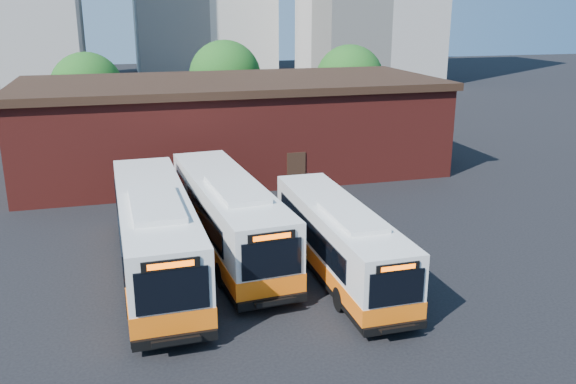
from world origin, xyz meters
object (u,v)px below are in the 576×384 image
object	(u,v)px
bus_midwest	(228,219)
transit_worker	(404,283)
bus_mideast	(339,243)
bus_west	(155,236)

from	to	relation	value
bus_midwest	transit_worker	world-z (taller)	bus_midwest
bus_midwest	bus_mideast	bearing A→B (deg)	-46.77
bus_west	transit_worker	world-z (taller)	bus_west
bus_west	bus_midwest	world-z (taller)	bus_west
bus_midwest	bus_mideast	size ratio (longest dim) A/B	1.15
bus_midwest	bus_west	bearing A→B (deg)	-159.76
bus_mideast	bus_west	bearing A→B (deg)	163.64
bus_midwest	transit_worker	distance (m)	9.16
bus_west	bus_mideast	xyz separation A→B (m)	(7.58, -2.15, -0.27)
bus_west	bus_mideast	world-z (taller)	bus_west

